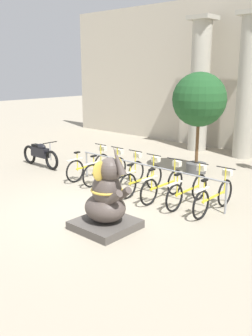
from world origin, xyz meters
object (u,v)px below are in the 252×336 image
Objects in this scene: bicycle_5 at (188,189)px; bicycle_3 at (142,179)px; bicycle_6 at (214,196)px; motorcycle at (40,154)px; bicycle_1 at (106,169)px; bicycle_0 at (90,165)px; elephant_statue at (107,201)px; bicycle_2 at (124,174)px; bicycle_4 at (164,184)px; potted_tree at (199,102)px.

bicycle_3 is at bearing -177.76° from bicycle_5.
motorcycle is at bearing -178.10° from bicycle_6.
motorcycle is (-2.95, -0.19, 0.05)m from bicycle_1.
bicycle_3 is (2.09, -0.04, 0.00)m from bicycle_0.
bicycle_6 is at bearing 1.79° from bicycle_3.
bicycle_6 is (0.70, 0.01, 0.00)m from bicycle_5.
motorcycle is at bearing -178.04° from bicycle_3.
bicycle_1 is 3.49m from bicycle_6.
bicycle_0 reaches higher than motorcycle.
elephant_statue is (2.33, -2.31, 0.21)m from bicycle_1.
elephant_statue is at bearing -44.82° from bicycle_1.
elephant_statue reaches higher than bicycle_2.
bicycle_0 is 0.98× the size of elephant_statue.
potted_tree is at bearing 104.93° from bicycle_4.
elephant_statue is at bearing -79.11° from potted_tree.
bicycle_2 is at bearing -104.24° from potted_tree.
bicycle_4 is 0.56× the size of potted_tree.
bicycle_0 is 3.81m from elephant_statue.
bicycle_2 is 0.70m from bicycle_3.
bicycle_3 is at bearing -4.33° from bicycle_2.
bicycle_1 and bicycle_3 have the same top height.
motorcycle is (-2.25, -0.19, 0.05)m from bicycle_0.
potted_tree is (2.07, 2.66, 1.85)m from bicycle_0.
bicycle_6 is 2.62m from elephant_statue.
bicycle_2 is 3.66m from motorcycle.
bicycle_2 is 1.00× the size of bicycle_6.
elephant_statue is (3.03, -2.31, 0.21)m from bicycle_0.
bicycle_1 is 2.10m from bicycle_4.
bicycle_5 is (1.40, 0.05, 0.00)m from bicycle_3.
bicycle_6 is 0.92× the size of motorcycle.
bicycle_1 is 1.00× the size of bicycle_2.
bicycle_0 is 2.26m from motorcycle.
motorcycle is (-4.35, -0.15, 0.05)m from bicycle_3.
bicycle_1 is 0.56× the size of potted_tree.
elephant_statue is (-1.16, -2.33, 0.21)m from bicycle_6.
bicycle_3 is 1.00× the size of bicycle_6.
elephant_statue reaches higher than bicycle_3.
potted_tree is (0.67, 2.65, 1.85)m from bicycle_2.
bicycle_1 is (0.70, 0.00, 0.00)m from bicycle_0.
bicycle_1 is 3.52m from potted_tree.
bicycle_6 is 6.45m from motorcycle.
bicycle_0 is 1.00× the size of bicycle_3.
elephant_statue is at bearing -37.36° from bicycle_0.
bicycle_5 is at bearing 0.05° from bicycle_2.
potted_tree is at bearing 62.73° from bicycle_1.
bicycle_0 is 1.00× the size of bicycle_5.
bicycle_6 is 0.98× the size of elephant_statue.
bicycle_1 is at bearing -117.27° from potted_tree.
bicycle_3 is 4.35m from motorcycle.
bicycle_5 is (3.49, 0.01, 0.00)m from bicycle_0.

